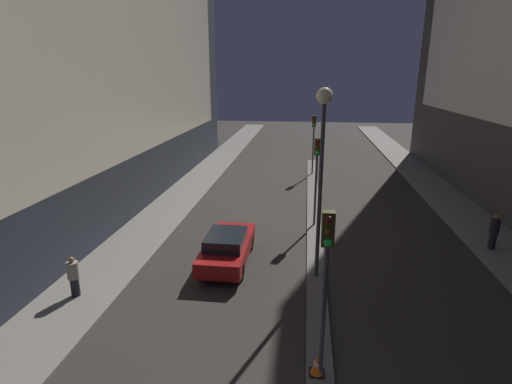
{
  "coord_description": "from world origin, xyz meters",
  "views": [
    {
      "loc": [
        -0.63,
        -5.51,
        8.14
      ],
      "look_at": [
        -3.83,
        20.03,
        0.5
      ],
      "focal_mm": 28.0,
      "sensor_mm": 36.0,
      "label": 1
    }
  ],
  "objects_px": {
    "pedestrian_on_left_sidewalk": "(74,276)",
    "pedestrian_on_right_sidewalk": "(494,231)",
    "traffic_light_mid": "(317,162)",
    "street_lamp": "(322,141)",
    "traffic_cone_far": "(317,365)",
    "traffic_light_far": "(314,132)",
    "car_left_lane": "(227,247)",
    "traffic_light_near": "(326,260)"
  },
  "relations": [
    {
      "from": "pedestrian_on_left_sidewalk",
      "to": "pedestrian_on_right_sidewalk",
      "type": "xyz_separation_m",
      "value": [
        17.37,
        6.4,
        0.08
      ]
    },
    {
      "from": "traffic_light_mid",
      "to": "street_lamp",
      "type": "relative_size",
      "value": 0.64
    },
    {
      "from": "pedestrian_on_left_sidewalk",
      "to": "pedestrian_on_right_sidewalk",
      "type": "distance_m",
      "value": 18.52
    },
    {
      "from": "street_lamp",
      "to": "pedestrian_on_left_sidewalk",
      "type": "relative_size",
      "value": 4.81
    },
    {
      "from": "traffic_cone_far",
      "to": "pedestrian_on_right_sidewalk",
      "type": "bearing_deg",
      "value": 48.06
    },
    {
      "from": "traffic_light_far",
      "to": "street_lamp",
      "type": "bearing_deg",
      "value": -90.0
    },
    {
      "from": "pedestrian_on_left_sidewalk",
      "to": "pedestrian_on_right_sidewalk",
      "type": "height_order",
      "value": "pedestrian_on_right_sidewalk"
    },
    {
      "from": "traffic_cone_far",
      "to": "pedestrian_on_right_sidewalk",
      "type": "height_order",
      "value": "pedestrian_on_right_sidewalk"
    },
    {
      "from": "street_lamp",
      "to": "pedestrian_on_left_sidewalk",
      "type": "height_order",
      "value": "street_lamp"
    },
    {
      "from": "traffic_light_far",
      "to": "street_lamp",
      "type": "height_order",
      "value": "street_lamp"
    },
    {
      "from": "traffic_light_far",
      "to": "traffic_cone_far",
      "type": "xyz_separation_m",
      "value": [
        -0.09,
        -23.44,
        -3.24
      ]
    },
    {
      "from": "traffic_light_mid",
      "to": "pedestrian_on_right_sidewalk",
      "type": "distance_m",
      "value": 9.03
    },
    {
      "from": "traffic_light_mid",
      "to": "car_left_lane",
      "type": "height_order",
      "value": "traffic_light_mid"
    },
    {
      "from": "traffic_light_near",
      "to": "street_lamp",
      "type": "bearing_deg",
      "value": 90.0
    },
    {
      "from": "traffic_light_near",
      "to": "car_left_lane",
      "type": "bearing_deg",
      "value": 120.33
    },
    {
      "from": "traffic_light_mid",
      "to": "pedestrian_on_left_sidewalk",
      "type": "distance_m",
      "value": 12.75
    },
    {
      "from": "pedestrian_on_right_sidewalk",
      "to": "traffic_light_mid",
      "type": "bearing_deg",
      "value": 165.27
    },
    {
      "from": "traffic_light_mid",
      "to": "traffic_light_far",
      "type": "distance_m",
      "value": 11.84
    },
    {
      "from": "street_lamp",
      "to": "traffic_cone_far",
      "type": "xyz_separation_m",
      "value": [
        -0.09,
        -5.73,
        -5.32
      ]
    },
    {
      "from": "car_left_lane",
      "to": "pedestrian_on_left_sidewalk",
      "type": "xyz_separation_m",
      "value": [
        -5.1,
        -3.61,
        0.16
      ]
    },
    {
      "from": "traffic_light_mid",
      "to": "street_lamp",
      "type": "xyz_separation_m",
      "value": [
        0.0,
        -5.87,
        2.09
      ]
    },
    {
      "from": "traffic_light_far",
      "to": "pedestrian_on_right_sidewalk",
      "type": "relative_size",
      "value": 2.81
    },
    {
      "from": "traffic_light_near",
      "to": "traffic_cone_far",
      "type": "bearing_deg",
      "value": 136.46
    },
    {
      "from": "traffic_light_near",
      "to": "pedestrian_on_left_sidewalk",
      "type": "xyz_separation_m",
      "value": [
        -9.02,
        3.08,
        -2.7
      ]
    },
    {
      "from": "traffic_light_mid",
      "to": "pedestrian_on_left_sidewalk",
      "type": "bearing_deg",
      "value": -136.35
    },
    {
      "from": "car_left_lane",
      "to": "pedestrian_on_right_sidewalk",
      "type": "bearing_deg",
      "value": 12.81
    },
    {
      "from": "street_lamp",
      "to": "car_left_lane",
      "type": "height_order",
      "value": "street_lamp"
    },
    {
      "from": "traffic_light_far",
      "to": "street_lamp",
      "type": "distance_m",
      "value": 17.84
    },
    {
      "from": "traffic_light_far",
      "to": "street_lamp",
      "type": "xyz_separation_m",
      "value": [
        0.0,
        -17.72,
        2.09
      ]
    },
    {
      "from": "traffic_light_far",
      "to": "pedestrian_on_left_sidewalk",
      "type": "xyz_separation_m",
      "value": [
        -9.02,
        -20.45,
        -2.7
      ]
    },
    {
      "from": "traffic_light_mid",
      "to": "traffic_cone_far",
      "type": "xyz_separation_m",
      "value": [
        -0.09,
        -11.6,
        -3.24
      ]
    },
    {
      "from": "traffic_light_far",
      "to": "traffic_cone_far",
      "type": "height_order",
      "value": "traffic_light_far"
    },
    {
      "from": "street_lamp",
      "to": "traffic_cone_far",
      "type": "distance_m",
      "value": 7.82
    },
    {
      "from": "street_lamp",
      "to": "traffic_light_near",
      "type": "bearing_deg",
      "value": -90.0
    },
    {
      "from": "traffic_light_far",
      "to": "car_left_lane",
      "type": "xyz_separation_m",
      "value": [
        -3.92,
        -16.83,
        -2.86
      ]
    },
    {
      "from": "traffic_light_mid",
      "to": "pedestrian_on_left_sidewalk",
      "type": "relative_size",
      "value": 3.06
    },
    {
      "from": "car_left_lane",
      "to": "pedestrian_on_right_sidewalk",
      "type": "height_order",
      "value": "pedestrian_on_right_sidewalk"
    },
    {
      "from": "traffic_cone_far",
      "to": "pedestrian_on_left_sidewalk",
      "type": "relative_size",
      "value": 0.37
    },
    {
      "from": "traffic_light_mid",
      "to": "traffic_cone_far",
      "type": "distance_m",
      "value": 12.04
    },
    {
      "from": "traffic_light_mid",
      "to": "traffic_light_far",
      "type": "height_order",
      "value": "same"
    },
    {
      "from": "traffic_light_near",
      "to": "pedestrian_on_right_sidewalk",
      "type": "bearing_deg",
      "value": 48.63
    },
    {
      "from": "traffic_light_far",
      "to": "traffic_cone_far",
      "type": "distance_m",
      "value": 23.67
    }
  ]
}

